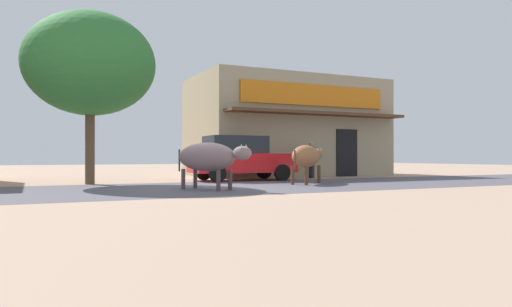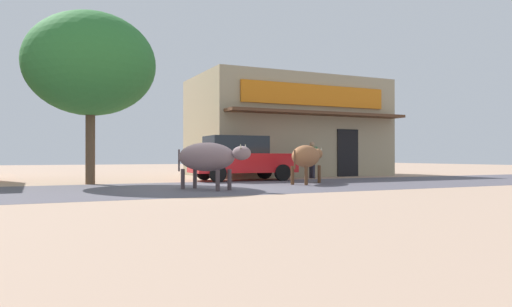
{
  "view_description": "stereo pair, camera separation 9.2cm",
  "coord_description": "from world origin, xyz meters",
  "px_view_note": "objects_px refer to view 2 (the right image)",
  "views": [
    {
      "loc": [
        -4.48,
        -12.74,
        0.9
      ],
      "look_at": [
        2.07,
        0.96,
        0.99
      ],
      "focal_mm": 33.13,
      "sensor_mm": 36.0,
      "label": 1
    },
    {
      "loc": [
        -4.39,
        -12.78,
        0.9
      ],
      "look_at": [
        2.07,
        0.96,
        0.99
      ],
      "focal_mm": 33.13,
      "sensor_mm": 36.0,
      "label": 2
    }
  ],
  "objects_px": {
    "parked_hatchback_car": "(241,158)",
    "cow_far_dark": "(307,157)",
    "pedestrian_by_shop": "(312,157)",
    "roadside_tree": "(90,64)",
    "cow_near_brown": "(208,157)"
  },
  "relations": [
    {
      "from": "parked_hatchback_car",
      "to": "cow_far_dark",
      "type": "distance_m",
      "value": 3.03
    },
    {
      "from": "parked_hatchback_car",
      "to": "pedestrian_by_shop",
      "type": "xyz_separation_m",
      "value": [
        3.31,
        0.33,
        0.02
      ]
    },
    {
      "from": "roadside_tree",
      "to": "cow_far_dark",
      "type": "relative_size",
      "value": 2.39
    },
    {
      "from": "parked_hatchback_car",
      "to": "cow_near_brown",
      "type": "distance_m",
      "value": 4.88
    },
    {
      "from": "cow_near_brown",
      "to": "cow_far_dark",
      "type": "relative_size",
      "value": 1.02
    },
    {
      "from": "roadside_tree",
      "to": "cow_far_dark",
      "type": "height_order",
      "value": "roadside_tree"
    },
    {
      "from": "roadside_tree",
      "to": "parked_hatchback_car",
      "type": "distance_m",
      "value": 6.09
    },
    {
      "from": "parked_hatchback_car",
      "to": "cow_far_dark",
      "type": "bearing_deg",
      "value": -67.49
    },
    {
      "from": "parked_hatchback_car",
      "to": "roadside_tree",
      "type": "bearing_deg",
      "value": -179.01
    },
    {
      "from": "roadside_tree",
      "to": "cow_near_brown",
      "type": "distance_m",
      "value": 5.59
    },
    {
      "from": "cow_near_brown",
      "to": "pedestrian_by_shop",
      "type": "height_order",
      "value": "pedestrian_by_shop"
    },
    {
      "from": "roadside_tree",
      "to": "pedestrian_by_shop",
      "type": "height_order",
      "value": "roadside_tree"
    },
    {
      "from": "cow_far_dark",
      "to": "pedestrian_by_shop",
      "type": "height_order",
      "value": "pedestrian_by_shop"
    },
    {
      "from": "cow_near_brown",
      "to": "pedestrian_by_shop",
      "type": "xyz_separation_m",
      "value": [
        6.02,
        4.39,
        -0.01
      ]
    },
    {
      "from": "parked_hatchback_car",
      "to": "cow_far_dark",
      "type": "relative_size",
      "value": 1.69
    }
  ]
}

